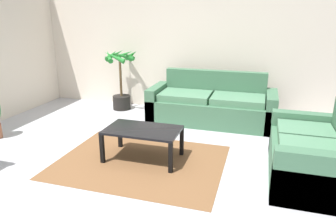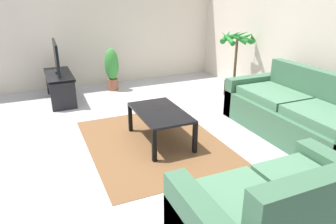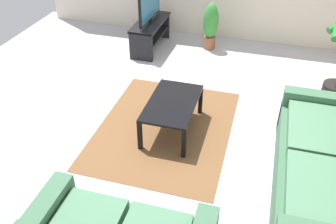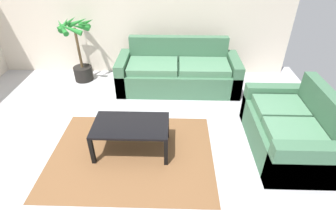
{
  "view_description": "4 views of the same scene",
  "coord_description": "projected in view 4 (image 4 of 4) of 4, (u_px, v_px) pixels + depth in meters",
  "views": [
    {
      "loc": [
        1.62,
        -3.15,
        1.9
      ],
      "look_at": [
        0.41,
        0.78,
        0.61
      ],
      "focal_mm": 33.23,
      "sensor_mm": 36.0,
      "label": 1
    },
    {
      "loc": [
        3.72,
        -0.98,
        1.94
      ],
      "look_at": [
        0.69,
        0.35,
        0.64
      ],
      "focal_mm": 33.68,
      "sensor_mm": 36.0,
      "label": 2
    },
    {
      "loc": [
        3.86,
        1.49,
        3.01
      ],
      "look_at": [
        0.55,
        0.54,
        0.56
      ],
      "focal_mm": 39.52,
      "sensor_mm": 36.0,
      "label": 3
    },
    {
      "loc": [
        0.72,
        -2.25,
        2.51
      ],
      "look_at": [
        0.63,
        0.77,
        0.44
      ],
      "focal_mm": 28.01,
      "sensor_mm": 36.0,
      "label": 4
    }
  ],
  "objects": [
    {
      "name": "wall_back",
      "position": [
        138.0,
        6.0,
        5.0
      ],
      "size": [
        6.0,
        0.06,
        2.7
      ],
      "primitive_type": "cube",
      "color": "beige",
      "rests_on": "ground"
    },
    {
      "name": "ground_plane",
      "position": [
        116.0,
        175.0,
        3.29
      ],
      "size": [
        6.6,
        6.6,
        0.0
      ],
      "primitive_type": "plane",
      "color": "#B2B2B7"
    },
    {
      "name": "coffee_table",
      "position": [
        131.0,
        128.0,
        3.46
      ],
      "size": [
        1.0,
        0.59,
        0.44
      ],
      "color": "black",
      "rests_on": "ground"
    },
    {
      "name": "couch_loveseat",
      "position": [
        289.0,
        130.0,
        3.54
      ],
      "size": [
        0.9,
        1.51,
        0.9
      ],
      "color": "#3F6B4C",
      "rests_on": "ground"
    },
    {
      "name": "area_rug",
      "position": [
        132.0,
        154.0,
        3.59
      ],
      "size": [
        2.2,
        1.7,
        0.01
      ],
      "primitive_type": "cube",
      "color": "brown",
      "rests_on": "ground"
    },
    {
      "name": "potted_palm",
      "position": [
        79.0,
        52.0,
        5.08
      ],
      "size": [
        0.74,
        0.74,
        1.26
      ],
      "color": "black",
      "rests_on": "ground"
    },
    {
      "name": "couch_main",
      "position": [
        178.0,
        73.0,
        4.98
      ],
      "size": [
        2.24,
        0.9,
        0.9
      ],
      "color": "#3F6B4C",
      "rests_on": "ground"
    }
  ]
}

